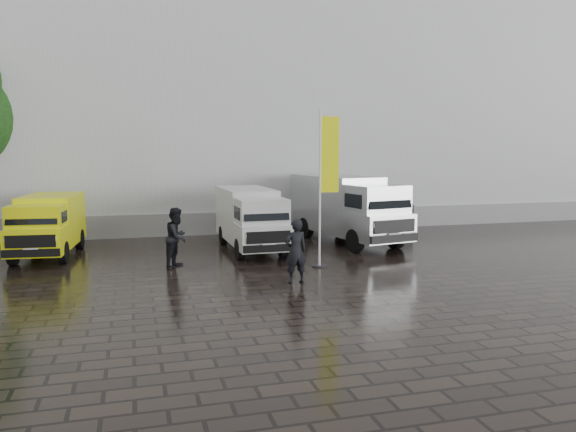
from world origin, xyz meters
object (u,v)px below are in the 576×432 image
object	(u,v)px
van_yellow	(48,226)
wheelie_bin	(404,217)
van_silver	(348,210)
person_front	(296,251)
van_white	(251,220)
flagpole	(325,180)
person_tent	(177,237)

from	to	relation	value
van_yellow	wheelie_bin	size ratio (longest dim) A/B	4.13
van_silver	person_front	world-z (taller)	van_silver
van_white	person_front	size ratio (longest dim) A/B	2.88
van_silver	wheelie_bin	size ratio (longest dim) A/B	5.55
van_yellow	van_silver	world-z (taller)	van_silver
van_yellow	flagpole	distance (m)	10.07
person_tent	person_front	bearing A→B (deg)	-104.44
flagpole	person_tent	distance (m)	5.16
van_yellow	van_white	world-z (taller)	van_white
wheelie_bin	flagpole	bearing A→B (deg)	-146.26
van_silver	wheelie_bin	distance (m)	5.26
van_white	wheelie_bin	distance (m)	9.17
van_white	person_front	distance (m)	5.45
van_silver	person_front	distance (m)	7.32
van_yellow	flagpole	world-z (taller)	flagpole
van_yellow	van_white	size ratio (longest dim) A/B	0.87
van_silver	person_tent	bearing A→B (deg)	-168.35
van_silver	person_front	bearing A→B (deg)	-133.84
flagpole	person_tent	world-z (taller)	flagpole
van_white	van_silver	bearing A→B (deg)	8.11
van_silver	wheelie_bin	xyz separation A→B (m)	(4.16, 3.12, -0.79)
van_yellow	person_front	world-z (taller)	van_yellow
van_yellow	van_silver	distance (m)	11.37
van_yellow	person_front	xyz separation A→B (m)	(7.38, -6.24, -0.15)
person_front	flagpole	bearing A→B (deg)	-133.36
flagpole	person_front	bearing A→B (deg)	-128.86
flagpole	person_front	size ratio (longest dim) A/B	2.73
van_yellow	flagpole	bearing A→B (deg)	-20.32
van_yellow	wheelie_bin	world-z (taller)	van_yellow
van_silver	wheelie_bin	bearing A→B (deg)	26.19
van_white	van_yellow	bearing A→B (deg)	172.71
van_yellow	wheelie_bin	xyz separation A→B (m)	(15.53, 3.00, -0.51)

